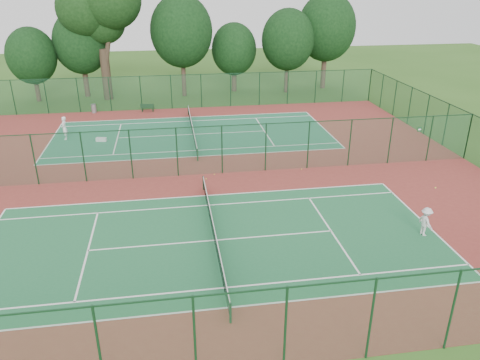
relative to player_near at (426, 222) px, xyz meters
name	(u,v)px	position (x,y,z in m)	size (l,w,h in m)	color
ground	(201,174)	(-11.15, 10.17, -0.82)	(120.00, 120.00, 0.00)	#30591C
red_pad	(201,174)	(-11.15, 10.17, -0.82)	(40.00, 36.00, 0.01)	maroon
court_near	(214,240)	(-11.15, 1.17, -0.81)	(23.77, 10.97, 0.01)	#1F643A
court_far	(192,134)	(-11.15, 19.17, -0.81)	(23.77, 10.97, 0.01)	#216845
fence_north	(186,91)	(-11.15, 28.17, 0.94)	(40.00, 0.09, 3.50)	#17452C
fence_south	(241,333)	(-11.15, -7.83, 0.94)	(40.00, 0.09, 3.50)	#1B532D
fence_east	(468,136)	(8.85, 10.17, 0.94)	(0.09, 36.00, 3.50)	#18492C
fence_divider	(200,151)	(-11.15, 10.17, 0.94)	(40.00, 0.09, 3.50)	#194D2D
tennis_net_near	(214,232)	(-11.15, 1.17, -0.28)	(0.10, 12.90, 0.97)	#153A22
tennis_net_far	(192,129)	(-11.15, 19.17, -0.28)	(0.10, 12.90, 0.97)	#163D1F
player_near	(426,222)	(0.00, 0.00, 0.00)	(1.04, 0.60, 1.60)	silver
player_far	(64,128)	(-21.82, 19.51, 0.18)	(0.71, 0.47, 1.96)	white
trash_bin	(94,108)	(-20.52, 27.77, -0.37)	(0.49, 0.49, 0.88)	gray
bench	(147,108)	(-15.19, 27.31, -0.38)	(1.41, 0.61, 0.84)	black
kit_bag	(101,140)	(-18.80, 18.51, -0.65)	(0.85, 0.32, 0.32)	silver
stray_ball_a	(214,174)	(-10.20, 9.93, -0.78)	(0.07, 0.07, 0.07)	#D3E034
stray_ball_b	(302,169)	(-3.94, 9.90, -0.77)	(0.08, 0.08, 0.08)	gold
stray_ball_c	(206,179)	(-10.84, 9.24, -0.78)	(0.07, 0.07, 0.07)	#C9E936
big_tree	(100,7)	(-19.53, 33.59, 8.84)	(8.89, 6.50, 13.65)	#35271C
evergreen_row	(189,94)	(-10.65, 34.42, -0.82)	(39.00, 5.00, 12.00)	black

